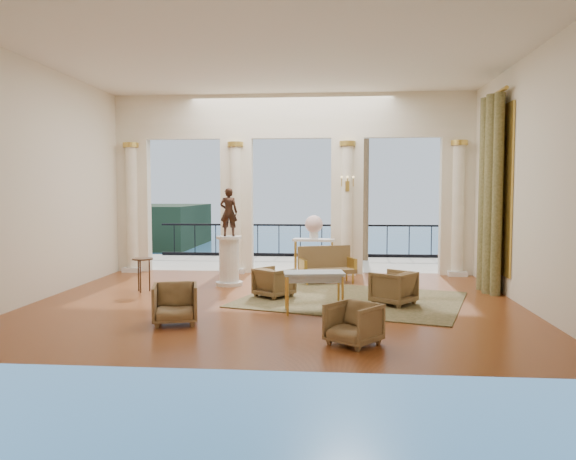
# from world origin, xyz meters

# --- Properties ---
(floor) EXTENTS (9.00, 9.00, 0.00)m
(floor) POSITION_xyz_m (0.00, 0.00, 0.00)
(floor) COLOR #431D0B
(floor) RESTS_ON ground
(room_walls) EXTENTS (9.00, 9.00, 9.00)m
(room_walls) POSITION_xyz_m (0.00, -1.12, 2.88)
(room_walls) COLOR #EFE4C9
(room_walls) RESTS_ON ground
(arcade) EXTENTS (9.00, 0.56, 4.50)m
(arcade) POSITION_xyz_m (-0.00, 3.82, 2.58)
(arcade) COLOR beige
(arcade) RESTS_ON ground
(terrace) EXTENTS (10.00, 3.60, 0.10)m
(terrace) POSITION_xyz_m (0.00, 5.80, -0.05)
(terrace) COLOR #ADA290
(terrace) RESTS_ON ground
(balustrade) EXTENTS (9.00, 0.06, 1.03)m
(balustrade) POSITION_xyz_m (0.00, 7.40, 0.41)
(balustrade) COLOR black
(balustrade) RESTS_ON terrace
(palm_tree) EXTENTS (2.00, 2.00, 4.50)m
(palm_tree) POSITION_xyz_m (2.00, 6.60, 4.09)
(palm_tree) COLOR #4C3823
(palm_tree) RESTS_ON terrace
(headland) EXTENTS (22.00, 18.00, 6.00)m
(headland) POSITION_xyz_m (-30.00, 70.00, -3.00)
(headland) COLOR black
(headland) RESTS_ON sea
(sea) EXTENTS (160.00, 160.00, 0.00)m
(sea) POSITION_xyz_m (0.00, 60.00, -6.00)
(sea) COLOR #265F89
(sea) RESTS_ON ground
(curtain) EXTENTS (0.33, 1.40, 4.09)m
(curtain) POSITION_xyz_m (4.28, 1.50, 2.02)
(curtain) COLOR #4C4822
(curtain) RESTS_ON ground
(window_frame) EXTENTS (0.04, 1.60, 3.40)m
(window_frame) POSITION_xyz_m (4.47, 1.50, 2.10)
(window_frame) COLOR gold
(window_frame) RESTS_ON room_walls
(wall_sconce) EXTENTS (0.30, 0.11, 0.33)m
(wall_sconce) POSITION_xyz_m (1.40, 3.51, 2.23)
(wall_sconce) COLOR gold
(wall_sconce) RESTS_ON arcade
(rug) EXTENTS (4.75, 4.15, 0.02)m
(rug) POSITION_xyz_m (1.43, 0.35, 0.01)
(rug) COLOR #333719
(rug) RESTS_ON ground
(armchair_a) EXTENTS (0.82, 0.79, 0.70)m
(armchair_a) POSITION_xyz_m (-1.38, -1.83, 0.35)
(armchair_a) COLOR #4E3920
(armchair_a) RESTS_ON ground
(armchair_b) EXTENTS (0.84, 0.83, 0.63)m
(armchair_b) POSITION_xyz_m (1.37, -2.80, 0.32)
(armchair_b) COLOR #4E3920
(armchair_b) RESTS_ON ground
(armchair_c) EXTENTS (0.90, 0.91, 0.69)m
(armchair_c) POSITION_xyz_m (2.18, -0.04, 0.34)
(armchair_c) COLOR #4E3920
(armchair_c) RESTS_ON ground
(armchair_d) EXTENTS (0.86, 0.86, 0.65)m
(armchair_d) POSITION_xyz_m (-0.08, 0.49, 0.33)
(armchair_d) COLOR #4E3920
(armchair_d) RESTS_ON ground
(settee) EXTENTS (1.36, 0.92, 0.83)m
(settee) POSITION_xyz_m (0.91, 2.35, 0.41)
(settee) COLOR #4E3920
(settee) RESTS_ON ground
(game_table) EXTENTS (1.09, 0.70, 0.70)m
(game_table) POSITION_xyz_m (0.75, -0.80, 0.63)
(game_table) COLOR #96ACBA
(game_table) RESTS_ON ground
(pedestal) EXTENTS (0.60, 0.60, 1.09)m
(pedestal) POSITION_xyz_m (-1.22, 1.80, 0.52)
(pedestal) COLOR silver
(pedestal) RESTS_ON ground
(statue) EXTENTS (0.39, 0.26, 1.06)m
(statue) POSITION_xyz_m (-1.22, 1.80, 1.62)
(statue) COLOR black
(statue) RESTS_ON pedestal
(console_table) EXTENTS (1.02, 0.49, 0.94)m
(console_table) POSITION_xyz_m (0.60, 3.05, 0.78)
(console_table) COLOR silver
(console_table) RESTS_ON ground
(urn) EXTENTS (0.42, 0.42, 0.56)m
(urn) POSITION_xyz_m (0.60, 3.05, 1.26)
(urn) COLOR white
(urn) RESTS_ON console_table
(side_table) EXTENTS (0.43, 0.43, 0.70)m
(side_table) POSITION_xyz_m (-2.86, 0.88, 0.60)
(side_table) COLOR black
(side_table) RESTS_ON ground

